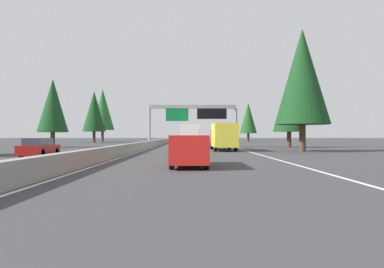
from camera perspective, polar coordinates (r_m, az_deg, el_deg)
The scene contains 19 objects.
ground_plane at distance 61.62m, azimuth -5.41°, elevation -1.78°, with size 320.00×320.00×0.00m, color #38383A.
median_barrier at distance 81.57m, azimuth -4.37°, elevation -1.07°, with size 180.00×0.56×0.90m, color gray.
shoulder_stripe_right at distance 71.63m, azimuth 4.53°, elevation -1.55°, with size 160.00×0.16×0.01m, color silver.
shoulder_stripe_median at distance 71.56m, azimuth -4.50°, elevation -1.55°, with size 160.00×0.16×0.01m, color silver.
sign_gantry_overhead at distance 50.55m, azimuth 0.33°, elevation 3.30°, with size 0.50×12.68×6.01m.
minivan_mid_left at distance 19.24m, azimuth -0.45°, elevation -2.41°, with size 5.00×1.95×1.69m.
box_truck_mid_right at distance 39.70m, azimuth 5.03°, elevation -0.32°, with size 8.50×2.40×2.95m.
bus_near_right at distance 49.89m, azimuth -0.39°, elevation -0.17°, with size 11.50×2.55×3.10m.
sedan_far_left at distance 126.84m, azimuth -1.91°, elevation -0.66°, with size 4.40×1.80×1.47m.
sedan_far_right at distance 110.24m, azimuth 1.40°, elevation -0.73°, with size 4.40×1.80×1.47m.
pickup_mid_center at distance 130.45m, azimuth -0.25°, elevation -0.54°, with size 5.60×2.00×1.86m.
sedan_near_center at distance 87.66m, azimuth 1.90°, elevation -0.86°, with size 4.40×1.80×1.47m.
oncoming_near at distance 30.96m, azimuth -23.36°, elevation -2.06°, with size 4.40×1.80×1.47m.
conifer_right_near at distance 39.19m, azimuth 17.29°, elevation 8.79°, with size 5.65×5.65×12.85m.
conifer_right_mid at distance 51.04m, azimuth 15.32°, elevation 4.74°, with size 4.41×4.41×10.01m.
conifer_right_far at distance 93.19m, azimuth 9.02°, elevation 2.54°, with size 4.45×4.45×10.11m.
conifer_left_near at distance 53.79m, azimuth -21.45°, elevation 4.27°, with size 4.26×4.26×9.67m.
conifer_left_mid at distance 82.06m, azimuth -15.45°, elevation 3.53°, with size 5.08×5.08×11.55m.
conifer_left_far at distance 99.33m, azimuth -14.17°, elevation 3.85°, with size 6.29×6.29×14.30m.
Camera 1 is at (-1.35, -5.48, 1.69)m, focal length 33.22 mm.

